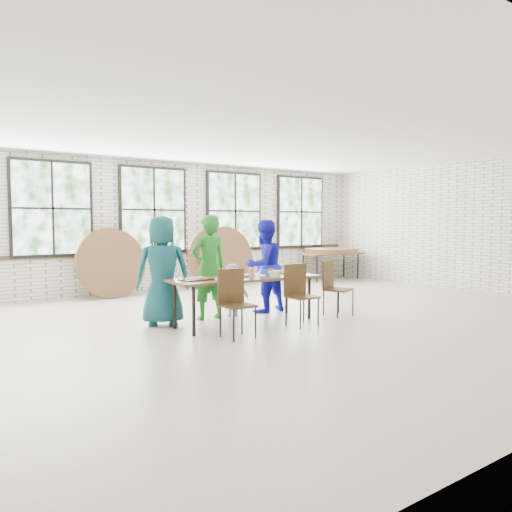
{
  "coord_description": "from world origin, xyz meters",
  "views": [
    {
      "loc": [
        -4.71,
        -6.22,
        1.62
      ],
      "look_at": [
        0.0,
        0.4,
        1.05
      ],
      "focal_mm": 35.0,
      "sensor_mm": 36.0,
      "label": 1
    }
  ],
  "objects_px": {
    "chair_near_right": "(298,289)",
    "storage_table": "(331,255)",
    "chair_near_left": "(234,297)",
    "dining_table": "(245,280)"
  },
  "relations": [
    {
      "from": "chair_near_right",
      "to": "storage_table",
      "type": "xyz_separation_m",
      "value": [
        4.68,
        4.12,
        0.13
      ]
    },
    {
      "from": "chair_near_left",
      "to": "chair_near_right",
      "type": "relative_size",
      "value": 1.0
    },
    {
      "from": "chair_near_left",
      "to": "storage_table",
      "type": "xyz_separation_m",
      "value": [
        5.94,
        4.22,
        0.13
      ]
    },
    {
      "from": "dining_table",
      "to": "chair_near_left",
      "type": "relative_size",
      "value": 2.58
    },
    {
      "from": "dining_table",
      "to": "chair_near_right",
      "type": "bearing_deg",
      "value": -36.86
    },
    {
      "from": "dining_table",
      "to": "storage_table",
      "type": "height_order",
      "value": "same"
    },
    {
      "from": "storage_table",
      "to": "dining_table",
      "type": "bearing_deg",
      "value": -142.03
    },
    {
      "from": "chair_near_left",
      "to": "storage_table",
      "type": "height_order",
      "value": "chair_near_left"
    },
    {
      "from": "dining_table",
      "to": "chair_near_left",
      "type": "distance_m",
      "value": 0.91
    },
    {
      "from": "dining_table",
      "to": "chair_near_right",
      "type": "distance_m",
      "value": 0.85
    }
  ]
}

